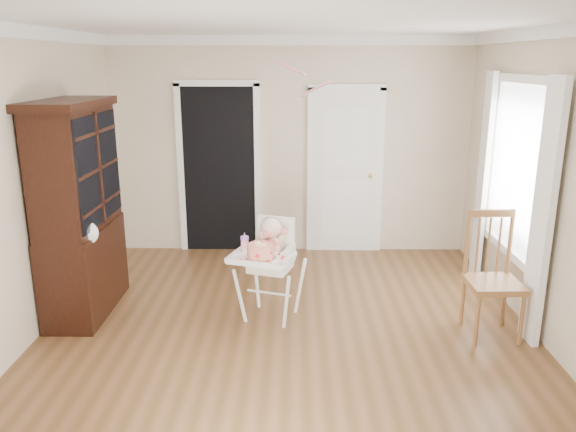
{
  "coord_description": "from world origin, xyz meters",
  "views": [
    {
      "loc": [
        0.07,
        -4.54,
        2.41
      ],
      "look_at": [
        0.0,
        0.35,
        1.05
      ],
      "focal_mm": 35.0,
      "sensor_mm": 36.0,
      "label": 1
    }
  ],
  "objects_px": {
    "cake": "(260,251)",
    "china_cabinet": "(79,210)",
    "sippy_cup": "(245,243)",
    "high_chair": "(270,258)",
    "dining_chair": "(493,279)"
  },
  "relations": [
    {
      "from": "cake",
      "to": "sippy_cup",
      "type": "height_order",
      "value": "sippy_cup"
    },
    {
      "from": "dining_chair",
      "to": "cake",
      "type": "bearing_deg",
      "value": 176.57
    },
    {
      "from": "high_chair",
      "to": "china_cabinet",
      "type": "distance_m",
      "value": 1.87
    },
    {
      "from": "cake",
      "to": "china_cabinet",
      "type": "xyz_separation_m",
      "value": [
        -1.74,
        0.38,
        0.28
      ]
    },
    {
      "from": "high_chair",
      "to": "dining_chair",
      "type": "relative_size",
      "value": 0.89
    },
    {
      "from": "sippy_cup",
      "to": "china_cabinet",
      "type": "distance_m",
      "value": 1.62
    },
    {
      "from": "high_chair",
      "to": "china_cabinet",
      "type": "relative_size",
      "value": 0.48
    },
    {
      "from": "cake",
      "to": "china_cabinet",
      "type": "bearing_deg",
      "value": 167.8
    },
    {
      "from": "high_chair",
      "to": "cake",
      "type": "height_order",
      "value": "high_chair"
    },
    {
      "from": "sippy_cup",
      "to": "dining_chair",
      "type": "distance_m",
      "value": 2.26
    },
    {
      "from": "sippy_cup",
      "to": "high_chair",
      "type": "bearing_deg",
      "value": 10.56
    },
    {
      "from": "china_cabinet",
      "to": "sippy_cup",
      "type": "bearing_deg",
      "value": -6.54
    },
    {
      "from": "sippy_cup",
      "to": "dining_chair",
      "type": "xyz_separation_m",
      "value": [
        2.24,
        -0.25,
        -0.24
      ]
    },
    {
      "from": "high_chair",
      "to": "cake",
      "type": "distance_m",
      "value": 0.29
    },
    {
      "from": "cake",
      "to": "china_cabinet",
      "type": "height_order",
      "value": "china_cabinet"
    }
  ]
}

